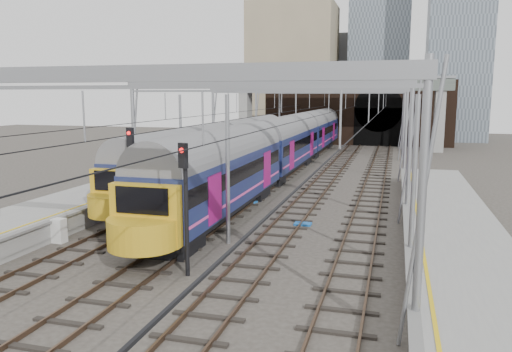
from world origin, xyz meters
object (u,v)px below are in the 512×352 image
(train_main, at_px, (304,136))
(relay_cabinet, at_px, (59,231))
(train_second, at_px, (223,151))
(signal_near_centre, at_px, (185,194))
(signal_near_left, at_px, (133,168))

(train_main, bearing_deg, relay_cabinet, -100.02)
(train_second, distance_m, signal_near_centre, 21.62)
(train_main, xyz_separation_m, signal_near_centre, (1.86, -35.33, 0.61))
(signal_near_left, height_order, signal_near_centre, signal_near_left)
(train_main, distance_m, signal_near_left, 30.58)
(signal_near_left, bearing_deg, relay_cabinet, -118.97)
(signal_near_left, relative_size, relay_cabinet, 4.62)
(train_main, relative_size, signal_near_left, 13.08)
(signal_near_left, bearing_deg, train_second, 111.68)
(signal_near_left, bearing_deg, train_main, 102.68)
(signal_near_centre, bearing_deg, signal_near_left, 159.85)
(signal_near_centre, bearing_deg, train_second, 130.16)
(signal_near_centre, height_order, relay_cabinet, signal_near_centre)
(train_second, height_order, relay_cabinet, train_second)
(train_main, xyz_separation_m, relay_cabinet, (-5.80, -32.84, -2.06))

